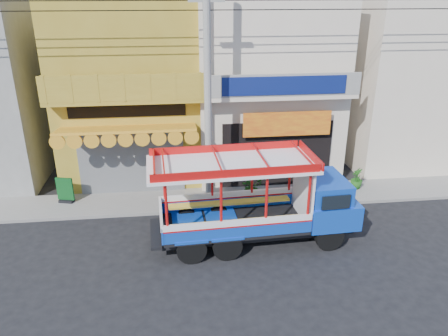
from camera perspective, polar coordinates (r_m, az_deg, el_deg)
The scene contains 12 objects.
ground at distance 14.40m, azimuth 3.27°, elevation -11.22°, with size 90.00×90.00×0.00m, color black.
sidewalk at distance 17.79m, azimuth 1.11°, elevation -3.93°, with size 30.00×2.00×0.12m, color slate.
shophouse_left at distance 20.19m, azimuth -11.90°, elevation 11.00°, with size 6.00×7.50×8.24m.
shophouse_right at distance 20.54m, azimuth 5.34°, elevation 11.57°, with size 6.00×6.75×8.24m.
party_pilaster at distance 17.13m, azimuth -2.53°, elevation 9.06°, with size 0.35×0.30×8.00m, color beige.
filler_building_right at distance 23.09m, azimuth 22.85°, elevation 10.38°, with size 6.00×6.00×7.60m, color beige.
utility_pole at distance 15.41m, azimuth -1.60°, elevation 11.48°, with size 28.00×0.26×9.00m.
songthaew_truck at distance 14.47m, azimuth 6.06°, elevation -4.16°, with size 6.85×2.55×3.15m.
green_sign at distance 18.25m, azimuth -20.00°, elevation -2.95°, with size 0.67×0.44×1.03m.
potted_plant_a at distance 17.44m, azimuth 3.68°, elevation -2.57°, with size 0.87×0.75×0.96m, color #205A19.
potted_plant_b at distance 18.28m, azimuth 9.79°, elevation -1.51°, with size 0.57×0.46×1.04m, color #205A19.
potted_plant_c at distance 19.15m, azimuth 16.95°, elevation -1.31°, with size 0.50×0.50×0.88m, color #205A19.
Camera 1 is at (-2.18, -11.77, 8.00)m, focal length 35.00 mm.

